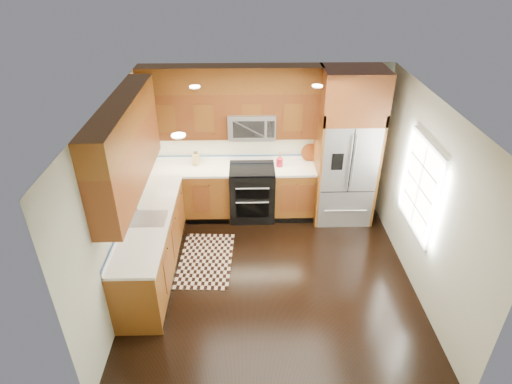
{
  "coord_description": "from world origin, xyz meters",
  "views": [
    {
      "loc": [
        -0.33,
        -4.69,
        4.24
      ],
      "look_at": [
        -0.21,
        0.6,
        1.11
      ],
      "focal_mm": 30.0,
      "sensor_mm": 36.0,
      "label": 1
    }
  ],
  "objects_px": {
    "refrigerator": "(347,148)",
    "knife_block": "(196,159)",
    "utensil_crock": "(280,161)",
    "range": "(252,192)",
    "rug": "(206,260)"
  },
  "relations": [
    {
      "from": "refrigerator",
      "to": "knife_block",
      "type": "xyz_separation_m",
      "value": [
        -2.49,
        0.2,
        -0.26
      ]
    },
    {
      "from": "range",
      "to": "rug",
      "type": "distance_m",
      "value": 1.51
    },
    {
      "from": "range",
      "to": "knife_block",
      "type": "xyz_separation_m",
      "value": [
        -0.94,
        0.16,
        0.57
      ]
    },
    {
      "from": "refrigerator",
      "to": "utensil_crock",
      "type": "height_order",
      "value": "refrigerator"
    },
    {
      "from": "refrigerator",
      "to": "utensil_crock",
      "type": "distance_m",
      "value": 1.12
    },
    {
      "from": "refrigerator",
      "to": "knife_block",
      "type": "bearing_deg",
      "value": 175.43
    },
    {
      "from": "range",
      "to": "knife_block",
      "type": "bearing_deg",
      "value": 170.3
    },
    {
      "from": "utensil_crock",
      "to": "range",
      "type": "bearing_deg",
      "value": -172.47
    },
    {
      "from": "refrigerator",
      "to": "knife_block",
      "type": "distance_m",
      "value": 2.52
    },
    {
      "from": "knife_block",
      "to": "utensil_crock",
      "type": "bearing_deg",
      "value": -4.05
    },
    {
      "from": "refrigerator",
      "to": "knife_block",
      "type": "relative_size",
      "value": 10.51
    },
    {
      "from": "range",
      "to": "rug",
      "type": "height_order",
      "value": "range"
    },
    {
      "from": "range",
      "to": "knife_block",
      "type": "distance_m",
      "value": 1.12
    },
    {
      "from": "range",
      "to": "utensil_crock",
      "type": "bearing_deg",
      "value": 7.53
    },
    {
      "from": "rug",
      "to": "knife_block",
      "type": "xyz_separation_m",
      "value": [
        -0.21,
        1.39,
        1.04
      ]
    }
  ]
}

